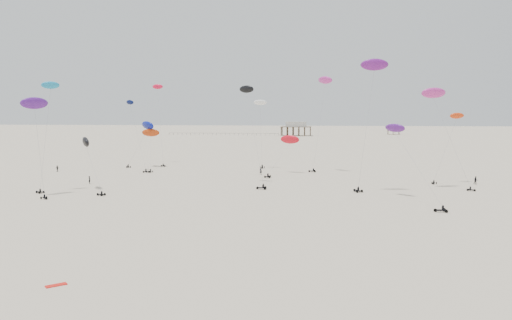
% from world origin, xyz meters
% --- Properties ---
extents(ground_plane, '(900.00, 900.00, 0.00)m').
position_xyz_m(ground_plane, '(0.00, 200.00, 0.00)').
color(ground_plane, beige).
extents(pavilion_main, '(21.00, 13.00, 9.80)m').
position_xyz_m(pavilion_main, '(-10.00, 350.00, 4.22)').
color(pavilion_main, brown).
rests_on(pavilion_main, ground).
extents(pavilion_small, '(9.00, 7.00, 8.00)m').
position_xyz_m(pavilion_small, '(60.00, 380.00, 3.49)').
color(pavilion_small, brown).
rests_on(pavilion_small, ground).
extents(pier_fence, '(80.20, 0.20, 1.50)m').
position_xyz_m(pier_fence, '(-62.00, 350.00, 0.77)').
color(pier_fence, black).
rests_on(pier_fence, ground).
extents(rig_0, '(4.03, 3.30, 19.29)m').
position_xyz_m(rig_0, '(-6.04, 138.77, 12.34)').
color(rig_0, black).
rests_on(rig_0, ground).
extents(rig_1, '(3.58, 6.80, 21.63)m').
position_xyz_m(rig_1, '(-41.69, 91.44, 14.37)').
color(rig_1, black).
rests_on(rig_1, ground).
extents(rig_2, '(7.67, 5.40, 15.62)m').
position_xyz_m(rig_2, '(38.87, 114.72, 10.26)').
color(rig_2, black).
rests_on(rig_2, ground).
extents(rig_3, '(7.37, 7.98, 18.39)m').
position_xyz_m(rig_3, '(-40.92, 86.38, 15.33)').
color(rig_3, black).
rests_on(rig_3, ground).
extents(rig_4, '(7.93, 15.13, 16.23)m').
position_xyz_m(rig_4, '(-37.04, 135.79, 8.77)').
color(rig_4, black).
rests_on(rig_4, ground).
extents(rig_5, '(8.39, 13.84, 26.17)m').
position_xyz_m(rig_5, '(-38.60, 147.85, 17.22)').
color(rig_5, black).
rests_on(rig_5, ground).
extents(rig_6, '(6.89, 4.86, 25.98)m').
position_xyz_m(rig_6, '(20.80, 100.38, 20.69)').
color(rig_6, black).
rests_on(rig_6, ground).
extents(rig_7, '(8.67, 17.20, 18.99)m').
position_xyz_m(rig_7, '(26.34, 90.33, 8.92)').
color(rig_7, black).
rests_on(rig_7, ground).
extents(rig_8, '(9.70, 11.16, 13.23)m').
position_xyz_m(rig_8, '(-34.96, 94.39, 8.31)').
color(rig_8, black).
rests_on(rig_8, ground).
extents(rig_9, '(8.69, 7.01, 19.15)m').
position_xyz_m(rig_9, '(-37.16, 126.35, 9.94)').
color(rig_9, black).
rests_on(rig_9, ground).
extents(rig_10, '(7.96, 12.63, 22.33)m').
position_xyz_m(rig_10, '(-3.44, 105.95, 12.89)').
color(rig_10, black).
rests_on(rig_10, ground).
extents(rig_11, '(10.88, 6.90, 20.99)m').
position_xyz_m(rig_11, '(34.38, 106.90, 17.62)').
color(rig_11, black).
rests_on(rig_11, ground).
extents(rig_12, '(8.96, 7.47, 13.50)m').
position_xyz_m(rig_12, '(-39.06, 137.52, 10.83)').
color(rig_12, black).
rests_on(rig_12, ground).
extents(rig_13, '(8.06, 14.27, 13.82)m').
position_xyz_m(rig_13, '(2.08, 127.08, 7.19)').
color(rig_13, black).
rests_on(rig_13, ground).
extents(rig_14, '(6.58, 6.42, 25.25)m').
position_xyz_m(rig_14, '(11.13, 133.44, 20.22)').
color(rig_14, black).
rests_on(rig_14, ground).
extents(spectator_0, '(0.86, 0.86, 1.97)m').
position_xyz_m(spectator_0, '(-38.68, 102.09, 0.00)').
color(spectator_0, black).
rests_on(spectator_0, ground).
extents(spectator_1, '(1.00, 0.59, 2.03)m').
position_xyz_m(spectator_1, '(44.23, 113.16, 0.00)').
color(spectator_1, black).
rests_on(spectator_1, ground).
extents(spectator_2, '(1.22, 0.81, 1.91)m').
position_xyz_m(spectator_2, '(-57.98, 122.47, 0.00)').
color(spectator_2, black).
rests_on(spectator_2, ground).
extents(spectator_3, '(0.80, 0.63, 1.95)m').
position_xyz_m(spectator_3, '(-4.03, 123.77, 0.00)').
color(spectator_3, black).
rests_on(spectator_3, ground).
extents(grounded_kite_b, '(1.79, 1.74, 0.07)m').
position_xyz_m(grounded_kite_b, '(-11.00, 40.83, 0.00)').
color(grounded_kite_b, red).
rests_on(grounded_kite_b, ground).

